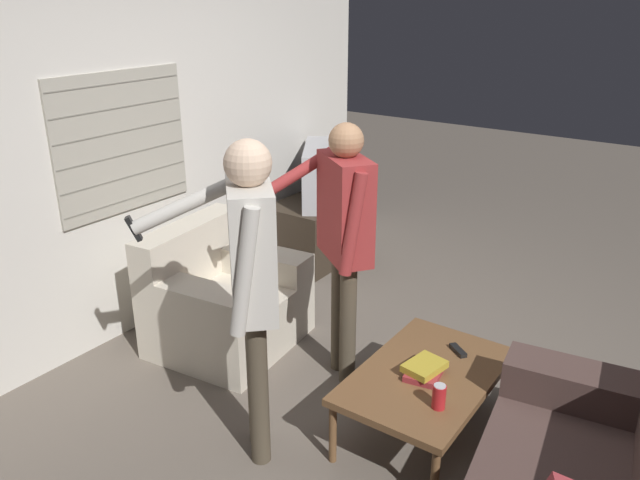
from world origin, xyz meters
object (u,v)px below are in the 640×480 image
(tv, at_px, (316,174))
(soda_can, at_px, (439,397))
(coffee_table, at_px, (426,378))
(floor_fan, at_px, (273,281))
(book_stack, at_px, (424,369))
(armchair_beige, at_px, (222,300))
(person_left_standing, at_px, (250,268))
(person_right_standing, at_px, (343,225))
(spare_remote, at_px, (458,350))

(tv, distance_m, soda_can, 2.78)
(coffee_table, bearing_deg, floor_fan, 64.89)
(book_stack, bearing_deg, coffee_table, -4.40)
(book_stack, height_order, floor_fan, book_stack)
(soda_can, distance_m, floor_fan, 2.15)
(coffee_table, distance_m, book_stack, 0.07)
(armchair_beige, bearing_deg, floor_fan, -175.87)
(coffee_table, bearing_deg, person_left_standing, 133.64)
(tv, distance_m, person_right_standing, 1.85)
(tv, relative_size, person_left_standing, 0.47)
(person_left_standing, xyz_separation_m, spare_remote, (0.90, -0.70, -0.65))
(book_stack, relative_size, spare_remote, 1.96)
(person_left_standing, relative_size, book_stack, 6.62)
(armchair_beige, distance_m, coffee_table, 1.56)
(book_stack, xyz_separation_m, spare_remote, (0.31, -0.06, -0.02))
(spare_remote, bearing_deg, tv, 91.81)
(person_right_standing, distance_m, floor_fan, 1.44)
(person_right_standing, distance_m, spare_remote, 0.95)
(armchair_beige, distance_m, floor_fan, 0.73)
(tv, xyz_separation_m, book_stack, (-1.65, -1.86, -0.37))
(coffee_table, distance_m, soda_can, 0.31)
(coffee_table, xyz_separation_m, spare_remote, (0.28, -0.05, 0.05))
(armchair_beige, distance_m, soda_can, 1.77)
(person_left_standing, distance_m, spare_remote, 1.32)
(book_stack, xyz_separation_m, soda_can, (-0.21, -0.18, 0.03))
(person_left_standing, distance_m, floor_fan, 1.97)
(spare_remote, bearing_deg, soda_can, -129.86)
(floor_fan, bearing_deg, person_right_standing, -119.49)
(book_stack, bearing_deg, floor_fan, 64.16)
(tv, relative_size, soda_can, 6.15)
(spare_remote, bearing_deg, book_stack, -153.48)
(armchair_beige, relative_size, book_stack, 3.98)
(spare_remote, bearing_deg, armchair_beige, 133.51)
(armchair_beige, height_order, soda_can, armchair_beige)
(armchair_beige, relative_size, floor_fan, 2.98)
(person_left_standing, xyz_separation_m, floor_fan, (1.41, 1.04, -0.91))
(book_stack, relative_size, floor_fan, 0.75)
(person_right_standing, xyz_separation_m, spare_remote, (0.06, -0.73, -0.61))
(floor_fan, bearing_deg, armchair_beige, -169.48)
(armchair_beige, xyz_separation_m, tv, (1.53, 0.31, 0.47))
(armchair_beige, bearing_deg, person_right_standing, 91.81)
(person_left_standing, xyz_separation_m, book_stack, (0.59, -0.65, -0.63))
(armchair_beige, distance_m, tv, 1.63)
(spare_remote, bearing_deg, coffee_table, -154.01)
(tv, bearing_deg, coffee_table, 16.28)
(book_stack, xyz_separation_m, floor_fan, (0.82, 1.68, -0.27))
(tv, relative_size, book_stack, 3.09)
(person_left_standing, relative_size, spare_remote, 12.95)
(book_stack, bearing_deg, tv, 48.45)
(person_left_standing, bearing_deg, spare_remote, -82.34)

